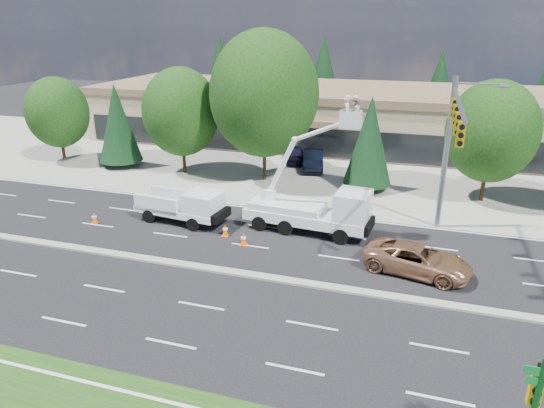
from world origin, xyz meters
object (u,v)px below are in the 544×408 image
(utility_pickup, at_px, (185,209))
(minivan, at_px, (418,259))
(signal_mast, at_px, (451,137))
(street_sign_pole, at_px, (534,406))
(bucket_truck, at_px, (318,205))

(utility_pickup, bearing_deg, minivan, -3.36)
(signal_mast, relative_size, minivan, 1.95)
(street_sign_pole, distance_m, minivan, 11.73)
(bucket_truck, xyz_separation_m, minivan, (5.76, -3.33, -1.05))
(bucket_truck, height_order, minivan, bucket_truck)
(signal_mast, relative_size, utility_pickup, 1.77)
(signal_mast, distance_m, utility_pickup, 15.98)
(bucket_truck, bearing_deg, signal_mast, 12.75)
(minivan, bearing_deg, signal_mast, -2.08)
(signal_mast, height_order, utility_pickup, signal_mast)
(signal_mast, height_order, street_sign_pole, signal_mast)
(bucket_truck, bearing_deg, street_sign_pole, -53.70)
(street_sign_pole, distance_m, utility_pickup, 21.85)
(signal_mast, bearing_deg, minivan, -103.95)
(utility_pickup, bearing_deg, street_sign_pole, -32.19)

